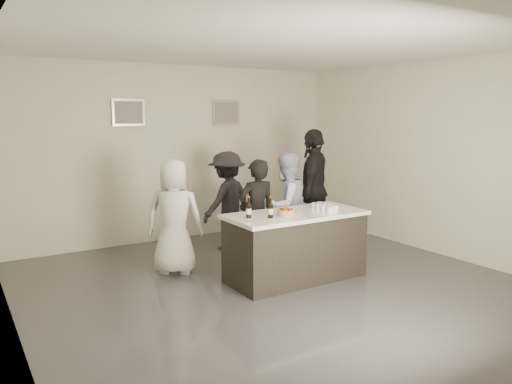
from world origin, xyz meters
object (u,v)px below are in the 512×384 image
Objects in this scene: cake at (286,213)px; person_guest_left at (174,217)px; person_main_blue at (286,206)px; person_guest_right at (314,189)px; bar_counter at (295,246)px; beer_bottle_a at (249,208)px; person_main_black at (257,214)px; beer_bottle_b at (271,208)px; person_guest_back at (227,200)px.

person_guest_left is at bearing 130.20° from cake.
person_guest_right reaches higher than person_main_blue.
bar_counter is 1.15× the size of person_main_blue.
cake is 0.14× the size of person_guest_left.
person_main_blue is at bearing 35.47° from beer_bottle_a.
person_main_black is at bearing -24.14° from person_guest_right.
beer_bottle_b is 0.91m from person_main_black.
person_main_black is at bearing 51.49° from beer_bottle_a.
beer_bottle_a and beer_bottle_b have the same top height.
person_main_blue is at bearing -163.78° from person_main_black.
bar_counter is 0.80m from person_main_black.
beer_bottle_b reaches higher than bar_counter.
cake is at bearing 0.32° from person_guest_right.
beer_bottle_b is at bearing 179.34° from cake.
beer_bottle_b reaches higher than cake.
cake is 1.96m from person_guest_back.
person_guest_right is at bearing -160.22° from person_main_black.
person_main_black is 0.62m from person_main_blue.
cake is 0.25m from beer_bottle_b.
beer_bottle_b is at bearing 72.73° from person_main_black.
person_guest_back is at bearing -75.50° from person_main_blue.
person_main_blue reaches higher than bar_counter.
person_guest_left is at bearing 9.65° from person_guest_back.
person_guest_left is at bearing 117.88° from beer_bottle_a.
beer_bottle_b is 1.34m from person_main_blue.
person_guest_right reaches higher than person_guest_back.
person_main_blue is at bearing 54.70° from cake.
bar_counter is at bearing 12.81° from beer_bottle_b.
person_guest_left reaches higher than person_main_black.
person_guest_right is (0.72, 0.25, 0.17)m from person_main_blue.
person_main_black is at bearing 84.55° from cake.
person_guest_back reaches higher than person_guest_left.
person_main_black is 0.96× the size of person_main_blue.
bar_counter is 0.75m from beer_bottle_b.
person_guest_right reaches higher than bar_counter.
person_guest_right is (1.33, 0.39, 0.19)m from person_main_black.
person_guest_right is at bearing -144.84° from person_guest_left.
person_main_blue is at bearing 46.43° from beer_bottle_b.
person_guest_back reaches higher than person_main_black.
bar_counter is at bearing 105.95° from person_main_black.
bar_counter is 0.55m from cake.
person_main_black reaches higher than bar_counter.
cake is 0.86× the size of beer_bottle_b.
beer_bottle_a is at bearing 147.02° from beer_bottle_b.
person_guest_back reaches higher than beer_bottle_b.
beer_bottle_b is (-0.47, -0.11, 0.58)m from bar_counter.
person_main_blue reaches higher than beer_bottle_b.
person_main_blue is at bearing -153.20° from person_guest_left.
person_guest_left is (-1.09, 0.37, 0.01)m from person_main_black.
beer_bottle_b is 2.04m from person_guest_right.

